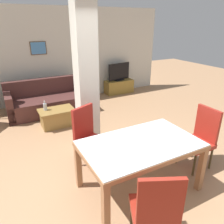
{
  "coord_description": "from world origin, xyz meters",
  "views": [
    {
      "loc": [
        -1.56,
        -2.09,
        2.29
      ],
      "look_at": [
        0.0,
        0.83,
        0.91
      ],
      "focal_mm": 35.0,
      "sensor_mm": 36.0,
      "label": 1
    }
  ],
  "objects": [
    {
      "name": "dining_chair_head_right",
      "position": [
        1.2,
        0.0,
        0.55
      ],
      "size": [
        0.46,
        0.46,
        1.02
      ],
      "rotation": [
        0.0,
        0.0,
        1.57
      ],
      "color": "maroon",
      "rests_on": "ground_plane"
    },
    {
      "name": "tv_screen",
      "position": [
        2.06,
        4.19,
        0.72
      ],
      "size": [
        0.82,
        0.25,
        0.58
      ],
      "rotation": [
        0.0,
        0.0,
        3.3
      ],
      "color": "black",
      "rests_on": "tv_stand"
    },
    {
      "name": "tv_stand",
      "position": [
        2.06,
        4.19,
        0.22
      ],
      "size": [
        0.97,
        0.4,
        0.44
      ],
      "color": "olive",
      "rests_on": "ground_plane"
    },
    {
      "name": "dining_chair_near_left",
      "position": [
        -0.4,
        -0.85,
        0.55
      ],
      "size": [
        0.61,
        0.61,
        1.02
      ],
      "rotation": [
        0.0,
        0.0,
        -0.44
      ],
      "color": "maroon",
      "rests_on": "ground_plane"
    },
    {
      "name": "coffee_table",
      "position": [
        -0.5,
        2.63,
        0.21
      ],
      "size": [
        0.79,
        0.52,
        0.41
      ],
      "color": "olive",
      "rests_on": "ground_plane"
    },
    {
      "name": "ground_plane",
      "position": [
        0.0,
        0.0,
        0.0
      ],
      "size": [
        18.0,
        18.0,
        0.0
      ],
      "primitive_type": "plane",
      "color": "#A47A56"
    },
    {
      "name": "dining_chair_far_left",
      "position": [
        -0.4,
        0.9,
        0.55
      ],
      "size": [
        0.61,
        0.61,
        1.02
      ],
      "rotation": [
        0.0,
        0.0,
        -2.73
      ],
      "color": "maroon",
      "rests_on": "ground_plane"
    },
    {
      "name": "divider_pillar",
      "position": [
        -0.16,
        1.5,
        1.35
      ],
      "size": [
        0.37,
        0.32,
        2.7
      ],
      "color": "silver",
      "rests_on": "ground_plane"
    },
    {
      "name": "dining_table",
      "position": [
        0.0,
        0.0,
        0.61
      ],
      "size": [
        1.62,
        0.99,
        0.76
      ],
      "color": "#9E6843",
      "rests_on": "ground_plane"
    },
    {
      "name": "sofa",
      "position": [
        -0.48,
        3.61,
        0.29
      ],
      "size": [
        2.07,
        0.92,
        0.86
      ],
      "rotation": [
        0.0,
        0.0,
        3.14
      ],
      "color": "#4C2926",
      "rests_on": "ground_plane"
    },
    {
      "name": "bottle",
      "position": [
        -0.72,
        2.71,
        0.49
      ],
      "size": [
        0.08,
        0.08,
        0.22
      ],
      "color": "#B2B7BC",
      "rests_on": "coffee_table"
    },
    {
      "name": "back_wall",
      "position": [
        -0.0,
        4.47,
        1.35
      ],
      "size": [
        7.2,
        0.09,
        2.7
      ],
      "color": "silver",
      "rests_on": "ground_plane"
    }
  ]
}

